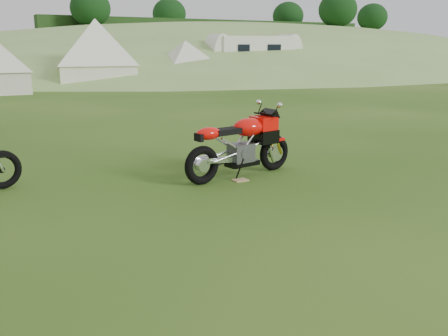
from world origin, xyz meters
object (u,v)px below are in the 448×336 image
tent_right (186,60)px  plywood_board (240,180)px  tent_mid (97,55)px  sport_motorcycle (240,141)px  caravan (253,58)px

tent_right → plywood_board: bearing=-113.2°
tent_mid → tent_right: tent_mid is taller
sport_motorcycle → tent_right: size_ratio=0.70×
sport_motorcycle → tent_right: 18.59m
plywood_board → sport_motorcycle: bearing=58.4°
sport_motorcycle → tent_right: tent_right is taller
sport_motorcycle → caravan: caravan is taller
plywood_board → caravan: size_ratio=0.04×
plywood_board → tent_mid: size_ratio=0.06×
plywood_board → tent_right: (7.99, 17.03, 1.15)m
tent_mid → tent_right: size_ratio=1.26×
plywood_board → tent_right: size_ratio=0.08×
tent_mid → tent_right: (4.37, -0.67, -0.30)m
sport_motorcycle → plywood_board: size_ratio=8.72×
tent_right → caravan: (4.49, 0.46, 0.06)m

